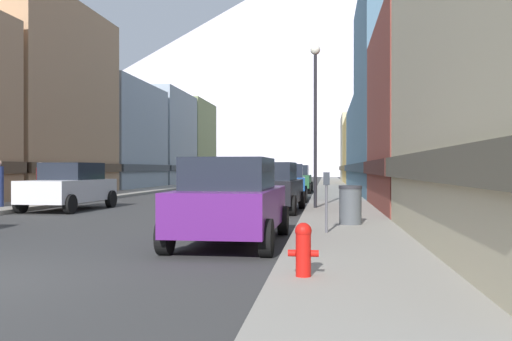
{
  "coord_description": "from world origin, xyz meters",
  "views": [
    {
      "loc": [
        5.75,
        -6.67,
        1.56
      ],
      "look_at": [
        -0.72,
        43.85,
        1.38
      ],
      "focal_mm": 38.71,
      "sensor_mm": 36.0,
      "label": 1
    }
  ],
  "objects_px": {
    "fire_hydrant_near": "(303,248)",
    "trash_bin_right": "(350,205)",
    "car_right_2": "(286,182)",
    "pedestrian_0": "(40,184)",
    "car_right_0": "(231,200)",
    "car_left_1": "(70,186)",
    "car_right_1": "(272,187)",
    "streetlamp_right": "(315,101)",
    "car_right_3": "(296,179)",
    "car_driving_0": "(257,175)",
    "parking_meter_near": "(326,193)",
    "potted_plant_0": "(66,188)"
  },
  "relations": [
    {
      "from": "fire_hydrant_near",
      "to": "trash_bin_right",
      "type": "distance_m",
      "value": 6.97
    },
    {
      "from": "car_right_2",
      "to": "pedestrian_0",
      "type": "bearing_deg",
      "value": -154.81
    },
    {
      "from": "fire_hydrant_near",
      "to": "car_right_0",
      "type": "bearing_deg",
      "value": 112.38
    },
    {
      "from": "car_left_1",
      "to": "car_right_1",
      "type": "relative_size",
      "value": 1.0
    },
    {
      "from": "streetlamp_right",
      "to": "car_right_1",
      "type": "bearing_deg",
      "value": -175.01
    },
    {
      "from": "fire_hydrant_near",
      "to": "car_right_3",
      "type": "bearing_deg",
      "value": 93.32
    },
    {
      "from": "car_right_1",
      "to": "streetlamp_right",
      "type": "height_order",
      "value": "streetlamp_right"
    },
    {
      "from": "car_right_0",
      "to": "fire_hydrant_near",
      "type": "xyz_separation_m",
      "value": [
        1.65,
        -4.01,
        -0.37
      ]
    },
    {
      "from": "car_driving_0",
      "to": "streetlamp_right",
      "type": "xyz_separation_m",
      "value": [
        6.95,
        -38.04,
        3.09
      ]
    },
    {
      "from": "car_right_3",
      "to": "streetlamp_right",
      "type": "xyz_separation_m",
      "value": [
        1.55,
        -15.72,
        3.09
      ]
    },
    {
      "from": "car_left_1",
      "to": "streetlamp_right",
      "type": "xyz_separation_m",
      "value": [
        9.15,
        0.33,
        3.09
      ]
    },
    {
      "from": "car_right_2",
      "to": "trash_bin_right",
      "type": "distance_m",
      "value": 12.8
    },
    {
      "from": "car_driving_0",
      "to": "parking_meter_near",
      "type": "height_order",
      "value": "car_driving_0"
    },
    {
      "from": "car_driving_0",
      "to": "fire_hydrant_near",
      "type": "distance_m",
      "value": 51.24
    },
    {
      "from": "car_left_1",
      "to": "car_right_2",
      "type": "bearing_deg",
      "value": 42.94
    },
    {
      "from": "car_right_0",
      "to": "fire_hydrant_near",
      "type": "distance_m",
      "value": 4.35
    },
    {
      "from": "car_left_1",
      "to": "parking_meter_near",
      "type": "xyz_separation_m",
      "value": [
        9.55,
        -7.4,
        0.11
      ]
    },
    {
      "from": "streetlamp_right",
      "to": "potted_plant_0",
      "type": "bearing_deg",
      "value": 154.84
    },
    {
      "from": "car_left_1",
      "to": "car_right_2",
      "type": "xyz_separation_m",
      "value": [
        7.6,
        7.07,
        0.0
      ]
    },
    {
      "from": "car_left_1",
      "to": "pedestrian_0",
      "type": "bearing_deg",
      "value": 136.32
    },
    {
      "from": "car_right_2",
      "to": "car_right_1",
      "type": "bearing_deg",
      "value": -90.01
    },
    {
      "from": "car_driving_0",
      "to": "fire_hydrant_near",
      "type": "height_order",
      "value": "car_driving_0"
    },
    {
      "from": "car_right_2",
      "to": "potted_plant_0",
      "type": "distance_m",
      "value": 10.84
    },
    {
      "from": "car_driving_0",
      "to": "car_left_1",
      "type": "bearing_deg",
      "value": -93.28
    },
    {
      "from": "car_right_2",
      "to": "car_right_0",
      "type": "bearing_deg",
      "value": -89.99
    },
    {
      "from": "car_right_0",
      "to": "car_right_3",
      "type": "distance_m",
      "value": 24.42
    },
    {
      "from": "car_left_1",
      "to": "pedestrian_0",
      "type": "xyz_separation_m",
      "value": [
        -2.45,
        2.34,
        0.03
      ]
    },
    {
      "from": "pedestrian_0",
      "to": "car_right_1",
      "type": "bearing_deg",
      "value": -12.07
    },
    {
      "from": "streetlamp_right",
      "to": "pedestrian_0",
      "type": "bearing_deg",
      "value": 170.16
    },
    {
      "from": "streetlamp_right",
      "to": "car_right_3",
      "type": "bearing_deg",
      "value": 95.63
    },
    {
      "from": "car_right_2",
      "to": "fire_hydrant_near",
      "type": "relative_size",
      "value": 6.35
    },
    {
      "from": "car_right_3",
      "to": "pedestrian_0",
      "type": "relative_size",
      "value": 2.62
    },
    {
      "from": "car_left_1",
      "to": "car_right_2",
      "type": "relative_size",
      "value": 1.0
    },
    {
      "from": "car_right_2",
      "to": "fire_hydrant_near",
      "type": "xyz_separation_m",
      "value": [
        1.65,
        -19.45,
        -0.37
      ]
    },
    {
      "from": "car_driving_0",
      "to": "potted_plant_0",
      "type": "xyz_separation_m",
      "value": [
        -5.4,
        -32.24,
        -0.29
      ]
    },
    {
      "from": "car_right_0",
      "to": "parking_meter_near",
      "type": "bearing_deg",
      "value": 26.58
    },
    {
      "from": "parking_meter_near",
      "to": "streetlamp_right",
      "type": "relative_size",
      "value": 0.23
    },
    {
      "from": "car_right_2",
      "to": "potted_plant_0",
      "type": "relative_size",
      "value": 5.14
    },
    {
      "from": "trash_bin_right",
      "to": "streetlamp_right",
      "type": "distance_m",
      "value": 6.77
    },
    {
      "from": "car_left_1",
      "to": "fire_hydrant_near",
      "type": "distance_m",
      "value": 15.46
    },
    {
      "from": "car_left_1",
      "to": "car_driving_0",
      "type": "height_order",
      "value": "same"
    },
    {
      "from": "car_left_1",
      "to": "pedestrian_0",
      "type": "relative_size",
      "value": 2.66
    },
    {
      "from": "car_right_3",
      "to": "car_right_2",
      "type": "bearing_deg",
      "value": -90.01
    },
    {
      "from": "parking_meter_near",
      "to": "trash_bin_right",
      "type": "relative_size",
      "value": 1.36
    },
    {
      "from": "trash_bin_right",
      "to": "car_left_1",
      "type": "bearing_deg",
      "value": 151.68
    },
    {
      "from": "car_right_1",
      "to": "car_right_2",
      "type": "distance_m",
      "value": 6.87
    },
    {
      "from": "car_left_1",
      "to": "car_right_1",
      "type": "xyz_separation_m",
      "value": [
        7.59,
        0.19,
        0.0
      ]
    },
    {
      "from": "potted_plant_0",
      "to": "car_right_2",
      "type": "bearing_deg",
      "value": 4.95
    },
    {
      "from": "car_left_1",
      "to": "parking_meter_near",
      "type": "height_order",
      "value": "car_left_1"
    },
    {
      "from": "car_right_0",
      "to": "car_driving_0",
      "type": "distance_m",
      "value": 47.06
    }
  ]
}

